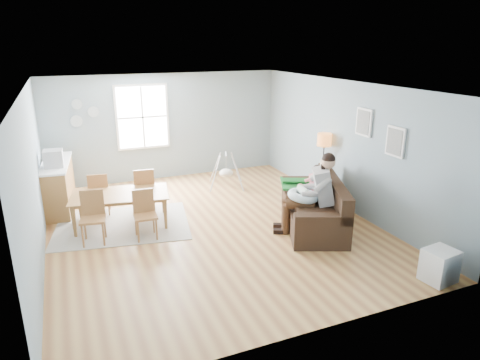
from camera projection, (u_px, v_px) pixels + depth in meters
name	position (u px, v px, depth m)	size (l,w,h in m)	color
room	(209.00, 102.00, 7.62)	(8.40, 9.40, 3.90)	#9E6338
window	(142.00, 117.00, 10.67)	(1.32, 0.08, 1.62)	white
pictures	(379.00, 131.00, 7.96)	(0.05, 1.34, 0.74)	white
wall_plates	(82.00, 113.00, 10.11)	(0.67, 0.02, 0.66)	#8B9EA6
sofa	(316.00, 209.00, 8.36)	(1.81, 2.52, 0.94)	black
green_throw	(306.00, 184.00, 9.01)	(1.05, 0.85, 0.04)	#155F24
beige_pillow	(324.00, 175.00, 8.78)	(0.15, 0.53, 0.53)	#B9AA8D
father	(313.00, 191.00, 7.90)	(1.18, 0.88, 1.55)	#9B9A9D
nursing_pillow	(303.00, 196.00, 7.93)	(0.58, 0.58, 0.16)	#C8EBFA
infant	(303.00, 190.00, 7.93)	(0.20, 0.41, 0.15)	silver
toddler	(311.00, 183.00, 8.43)	(0.62, 0.49, 0.92)	white
floor_lamp	(324.00, 145.00, 9.40)	(0.31, 0.31, 1.53)	black
storage_cube	(439.00, 266.00, 6.39)	(0.50, 0.46, 0.50)	white
rug	(123.00, 225.00, 8.43)	(2.53, 1.92, 0.01)	#A5A096
dining_table	(121.00, 210.00, 8.33)	(1.83, 1.02, 0.64)	olive
chair_sw	(93.00, 213.00, 7.59)	(0.50, 0.50, 0.95)	#935932
chair_se	(145.00, 211.00, 7.79)	(0.42, 0.42, 0.89)	#935932
chair_nw	(99.00, 192.00, 8.76)	(0.46, 0.46, 0.91)	#935932
chair_ne	(144.00, 187.00, 8.94)	(0.48, 0.48, 0.95)	#935932
counter	(58.00, 185.00, 9.14)	(0.72, 1.88, 1.03)	olive
monitor	(53.00, 158.00, 8.62)	(0.39, 0.37, 0.35)	#AFAEB3
baby_swing	(226.00, 172.00, 10.52)	(1.06, 1.07, 0.85)	#AFAEB3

